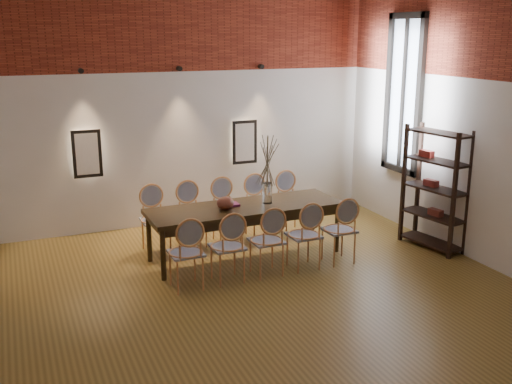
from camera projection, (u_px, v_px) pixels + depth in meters
name	position (u px, v px, depth m)	size (l,w,h in m)	color
floor	(250.00, 310.00, 6.94)	(7.00, 7.00, 0.02)	olive
wall_back	(166.00, 103.00, 9.58)	(7.00, 0.10, 4.00)	silver
wall_front	(494.00, 243.00, 3.25)	(7.00, 0.10, 4.00)	silver
wall_right	(503.00, 120.00, 7.74)	(0.10, 7.00, 4.00)	silver
brick_band_back	(164.00, 22.00, 9.19)	(7.00, 0.02, 1.50)	maroon
brick_band_front	(510.00, 3.00, 2.99)	(7.00, 0.02, 1.50)	maroon
brick_band_right	(510.00, 20.00, 7.39)	(0.02, 7.00, 1.50)	maroon
niche_left	(87.00, 154.00, 9.19)	(0.36, 0.06, 0.66)	#FFEAC6
niche_right	(244.00, 142.00, 10.16)	(0.36, 0.06, 0.66)	#FFEAC6
spot_fixture_left	(81.00, 71.00, 8.84)	(0.08, 0.08, 0.10)	black
spot_fixture_mid	(179.00, 69.00, 9.40)	(0.08, 0.08, 0.10)	black
spot_fixture_right	(261.00, 67.00, 9.92)	(0.08, 0.08, 0.10)	black
window_glass	(404.00, 95.00, 9.45)	(0.02, 0.78, 2.38)	silver
window_frame	(403.00, 95.00, 9.44)	(0.08, 0.90, 2.50)	black
window_mullion	(403.00, 95.00, 9.44)	(0.06, 0.06, 2.40)	black
dining_table	(245.00, 231.00, 8.48)	(2.75, 0.88, 0.75)	#332410
chair_near_a	(186.00, 253.00, 7.38)	(0.44, 0.44, 0.94)	tan
chair_near_b	(227.00, 246.00, 7.60)	(0.44, 0.44, 0.94)	tan
chair_near_c	(267.00, 241.00, 7.82)	(0.44, 0.44, 0.94)	tan
chair_near_d	(304.00, 235.00, 8.03)	(0.44, 0.44, 0.94)	tan
chair_near_e	(339.00, 230.00, 8.25)	(0.44, 0.44, 0.94)	tan
chair_far_a	(156.00, 220.00, 8.66)	(0.44, 0.44, 0.94)	tan
chair_far_b	(192.00, 216.00, 8.88)	(0.44, 0.44, 0.94)	tan
chair_far_c	(227.00, 211.00, 9.09)	(0.44, 0.44, 0.94)	tan
chair_far_d	(260.00, 207.00, 9.31)	(0.44, 0.44, 0.94)	tan
chair_far_e	(291.00, 203.00, 9.52)	(0.44, 0.44, 0.94)	tan
vase	(267.00, 193.00, 8.48)	(0.14, 0.14, 0.30)	silver
dried_branches	(267.00, 162.00, 8.36)	(0.50, 0.50, 0.70)	#453C28
bowl	(225.00, 203.00, 8.19)	(0.24, 0.24, 0.18)	brown
book	(229.00, 205.00, 8.38)	(0.26, 0.18, 0.03)	#802963
shelving_rack	(435.00, 189.00, 8.71)	(0.38, 1.00, 1.80)	black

